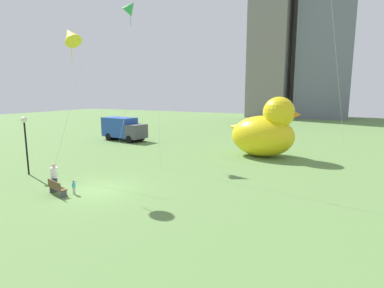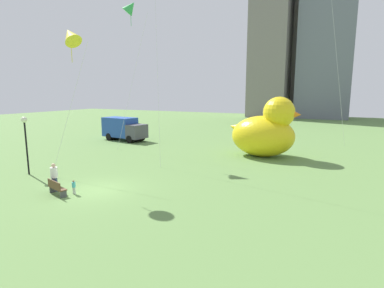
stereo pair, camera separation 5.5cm
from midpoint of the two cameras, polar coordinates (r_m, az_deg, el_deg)
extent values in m
plane|color=#628947|center=(20.09, -17.21, -8.21)|extent=(140.00, 140.00, 0.00)
cube|color=brown|center=(19.89, -23.83, -7.52)|extent=(1.61, 0.84, 0.06)
cube|color=brown|center=(19.75, -24.39, -6.92)|extent=(1.51, 0.46, 0.45)
cube|color=#47474C|center=(20.57, -24.59, -7.68)|extent=(0.17, 0.38, 0.39)
cube|color=#47474C|center=(19.35, -22.92, -8.63)|extent=(0.17, 0.38, 0.39)
cylinder|color=#38476B|center=(20.79, -24.45, -6.83)|extent=(0.20, 0.20, 0.85)
cylinder|color=#38476B|center=(20.62, -24.07, -6.93)|extent=(0.20, 0.20, 0.85)
cylinder|color=white|center=(20.52, -24.41, -4.88)|extent=(0.43, 0.43, 0.64)
sphere|color=#D8AD8C|center=(20.42, -24.49, -3.67)|extent=(0.25, 0.25, 0.25)
cylinder|color=silver|center=(19.76, -21.29, -8.11)|extent=(0.10, 0.10, 0.42)
cylinder|color=silver|center=(19.69, -21.08, -8.16)|extent=(0.10, 0.10, 0.42)
cylinder|color=#4CBFC6|center=(19.62, -21.25, -7.11)|extent=(0.21, 0.21, 0.31)
sphere|color=brown|center=(19.56, -21.29, -6.50)|extent=(0.12, 0.12, 0.12)
ellipsoid|color=yellow|center=(29.51, 12.95, 1.44)|extent=(5.88, 4.35, 3.83)
sphere|color=yellow|center=(28.98, 15.83, 5.68)|extent=(2.86, 2.86, 2.86)
cone|color=orange|center=(28.77, 18.34, 5.24)|extent=(1.29, 1.29, 1.29)
cone|color=yellow|center=(30.14, 8.27, 2.98)|extent=(1.75, 1.53, 1.85)
cylinder|color=black|center=(25.35, -28.52, -0.77)|extent=(0.12, 0.12, 3.88)
sphere|color=#EAEACC|center=(25.10, -28.91, 3.98)|extent=(0.43, 0.43, 0.43)
cube|color=#264CA5|center=(39.76, -13.39, 3.11)|extent=(4.51, 2.83, 2.40)
cube|color=#4C4C56|center=(37.69, -10.34, 2.31)|extent=(1.93, 2.49, 1.68)
cylinder|color=black|center=(37.94, -10.52, 1.07)|extent=(1.20, 2.50, 0.90)
cylinder|color=black|center=(40.57, -14.18, 1.49)|extent=(1.20, 2.50, 0.90)
cube|color=gray|center=(79.25, 14.51, 19.93)|extent=(8.86, 9.67, 41.04)
cube|color=gray|center=(85.01, 19.67, 16.21)|extent=(7.64, 9.13, 32.98)
cube|color=slate|center=(79.23, 23.79, 19.06)|extent=(11.53, 9.06, 40.00)
cylinder|color=silver|center=(36.88, 25.23, 14.67)|extent=(2.97, 3.04, 19.61)
cylinder|color=silver|center=(23.77, -21.87, 6.10)|extent=(1.53, 2.72, 9.65)
cone|color=yellow|center=(22.53, -21.79, 18.27)|extent=(1.78, 1.45, 1.55)
cylinder|color=yellow|center=(22.41, -21.64, 16.00)|extent=(0.04, 0.04, 1.60)
cylinder|color=silver|center=(32.66, -11.20, 11.10)|extent=(2.68, 2.29, 13.87)
cone|color=green|center=(31.88, -11.48, 23.74)|extent=(1.89, 1.71, 1.55)
cylinder|color=green|center=(31.67, -11.42, 22.16)|extent=(0.04, 0.04, 1.60)
cylinder|color=silver|center=(26.13, -6.68, 17.63)|extent=(2.01, 2.60, 19.33)
camera|label=1|loc=(0.03, -90.07, -0.01)|focal=28.61mm
camera|label=2|loc=(0.03, 89.93, 0.01)|focal=28.61mm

